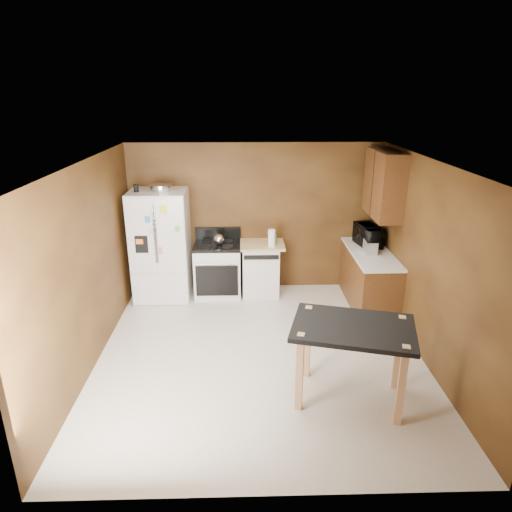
{
  "coord_description": "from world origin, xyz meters",
  "views": [
    {
      "loc": [
        -0.2,
        -5.22,
        3.28
      ],
      "look_at": [
        -0.03,
        0.85,
        1.07
      ],
      "focal_mm": 32.0,
      "sensor_mm": 36.0,
      "label": 1
    }
  ],
  "objects_px": {
    "pen_cup": "(136,188)",
    "paper_towel": "(272,238)",
    "roasting_pan": "(161,187)",
    "toaster": "(370,247)",
    "island": "(353,337)",
    "kettle": "(219,239)",
    "microwave": "(368,236)",
    "green_canister": "(273,239)",
    "refrigerator": "(161,245)",
    "dishwasher": "(261,268)",
    "gas_range": "(218,269)"
  },
  "relations": [
    {
      "from": "pen_cup",
      "to": "green_canister",
      "type": "relative_size",
      "value": 0.96
    },
    {
      "from": "pen_cup",
      "to": "dishwasher",
      "type": "bearing_deg",
      "value": 4.53
    },
    {
      "from": "refrigerator",
      "to": "toaster",
      "type": "bearing_deg",
      "value": -7.76
    },
    {
      "from": "paper_towel",
      "to": "island",
      "type": "height_order",
      "value": "paper_towel"
    },
    {
      "from": "toaster",
      "to": "microwave",
      "type": "distance_m",
      "value": 0.4
    },
    {
      "from": "paper_towel",
      "to": "dishwasher",
      "type": "xyz_separation_m",
      "value": [
        -0.17,
        0.14,
        -0.58
      ]
    },
    {
      "from": "paper_towel",
      "to": "green_canister",
      "type": "xyz_separation_m",
      "value": [
        0.04,
        0.22,
        -0.08
      ]
    },
    {
      "from": "microwave",
      "to": "island",
      "type": "distance_m",
      "value": 2.87
    },
    {
      "from": "paper_towel",
      "to": "microwave",
      "type": "bearing_deg",
      "value": -0.18
    },
    {
      "from": "refrigerator",
      "to": "gas_range",
      "type": "xyz_separation_m",
      "value": [
        0.91,
        0.06,
        -0.44
      ]
    },
    {
      "from": "roasting_pan",
      "to": "kettle",
      "type": "height_order",
      "value": "roasting_pan"
    },
    {
      "from": "green_canister",
      "to": "refrigerator",
      "type": "bearing_deg",
      "value": -175.14
    },
    {
      "from": "roasting_pan",
      "to": "microwave",
      "type": "bearing_deg",
      "value": -2.23
    },
    {
      "from": "kettle",
      "to": "dishwasher",
      "type": "relative_size",
      "value": 0.2
    },
    {
      "from": "roasting_pan",
      "to": "paper_towel",
      "type": "relative_size",
      "value": 1.28
    },
    {
      "from": "kettle",
      "to": "microwave",
      "type": "bearing_deg",
      "value": -2.03
    },
    {
      "from": "pen_cup",
      "to": "gas_range",
      "type": "height_order",
      "value": "pen_cup"
    },
    {
      "from": "green_canister",
      "to": "kettle",
      "type": "bearing_deg",
      "value": -171.45
    },
    {
      "from": "paper_towel",
      "to": "gas_range",
      "type": "bearing_deg",
      "value": 172.33
    },
    {
      "from": "roasting_pan",
      "to": "dishwasher",
      "type": "distance_m",
      "value": 2.11
    },
    {
      "from": "kettle",
      "to": "island",
      "type": "relative_size",
      "value": 0.12
    },
    {
      "from": "green_canister",
      "to": "island",
      "type": "bearing_deg",
      "value": -77.13
    },
    {
      "from": "dishwasher",
      "to": "toaster",
      "type": "bearing_deg",
      "value": -17.69
    },
    {
      "from": "roasting_pan",
      "to": "kettle",
      "type": "xyz_separation_m",
      "value": [
        0.89,
        -0.04,
        -0.86
      ]
    },
    {
      "from": "paper_towel",
      "to": "kettle",
      "type": "bearing_deg",
      "value": 174.58
    },
    {
      "from": "pen_cup",
      "to": "microwave",
      "type": "bearing_deg",
      "value": 0.06
    },
    {
      "from": "roasting_pan",
      "to": "toaster",
      "type": "height_order",
      "value": "roasting_pan"
    },
    {
      "from": "roasting_pan",
      "to": "paper_towel",
      "type": "xyz_separation_m",
      "value": [
        1.75,
        -0.12,
        -0.81
      ]
    },
    {
      "from": "paper_towel",
      "to": "dishwasher",
      "type": "relative_size",
      "value": 0.32
    },
    {
      "from": "pen_cup",
      "to": "paper_towel",
      "type": "height_order",
      "value": "pen_cup"
    },
    {
      "from": "refrigerator",
      "to": "island",
      "type": "xyz_separation_m",
      "value": [
        2.52,
        -2.79,
        -0.12
      ]
    },
    {
      "from": "gas_range",
      "to": "toaster",
      "type": "bearing_deg",
      "value": -12.03
    },
    {
      "from": "roasting_pan",
      "to": "pen_cup",
      "type": "bearing_deg",
      "value": -159.52
    },
    {
      "from": "microwave",
      "to": "island",
      "type": "xyz_separation_m",
      "value": [
        -0.86,
        -2.73,
        -0.28
      ]
    },
    {
      "from": "roasting_pan",
      "to": "green_canister",
      "type": "height_order",
      "value": "roasting_pan"
    },
    {
      "from": "pen_cup",
      "to": "kettle",
      "type": "xyz_separation_m",
      "value": [
        1.25,
        0.09,
        -0.87
      ]
    },
    {
      "from": "microwave",
      "to": "toaster",
      "type": "bearing_deg",
      "value": 159.96
    },
    {
      "from": "paper_towel",
      "to": "island",
      "type": "relative_size",
      "value": 0.19
    },
    {
      "from": "paper_towel",
      "to": "toaster",
      "type": "relative_size",
      "value": 1.01
    },
    {
      "from": "gas_range",
      "to": "roasting_pan",
      "type": "bearing_deg",
      "value": 179.73
    },
    {
      "from": "green_canister",
      "to": "dishwasher",
      "type": "bearing_deg",
      "value": -161.42
    },
    {
      "from": "gas_range",
      "to": "refrigerator",
      "type": "bearing_deg",
      "value": -176.19
    },
    {
      "from": "roasting_pan",
      "to": "refrigerator",
      "type": "bearing_deg",
      "value": -128.55
    },
    {
      "from": "pen_cup",
      "to": "toaster",
      "type": "relative_size",
      "value": 0.42
    },
    {
      "from": "kettle",
      "to": "green_canister",
      "type": "xyz_separation_m",
      "value": [
        0.9,
        0.13,
        -0.04
      ]
    },
    {
      "from": "green_canister",
      "to": "toaster",
      "type": "bearing_deg",
      "value": -22.49
    },
    {
      "from": "paper_towel",
      "to": "dishwasher",
      "type": "distance_m",
      "value": 0.62
    },
    {
      "from": "island",
      "to": "microwave",
      "type": "bearing_deg",
      "value": 72.57
    },
    {
      "from": "roasting_pan",
      "to": "island",
      "type": "distance_m",
      "value": 3.92
    },
    {
      "from": "green_canister",
      "to": "refrigerator",
      "type": "relative_size",
      "value": 0.07
    }
  ]
}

